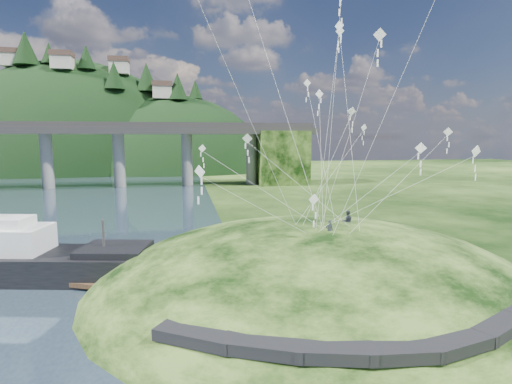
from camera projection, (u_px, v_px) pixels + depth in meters
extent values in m
plane|color=black|center=(215.00, 305.00, 27.68)|extent=(320.00, 320.00, 0.00)
ellipsoid|color=black|center=(315.00, 305.00, 31.26)|extent=(36.00, 32.00, 13.00)
cube|color=black|center=(196.00, 335.00, 19.34)|extent=(4.32, 3.62, 0.71)
cube|color=black|center=(264.00, 345.00, 18.26)|extent=(4.10, 2.97, 0.61)
cube|color=black|center=(334.00, 351.00, 17.82)|extent=(3.85, 2.37, 0.62)
cube|color=black|center=(401.00, 350.00, 17.92)|extent=(3.62, 1.83, 0.66)
cube|color=black|center=(457.00, 342.00, 18.65)|extent=(3.82, 2.27, 0.68)
cube|color=black|center=(498.00, 325.00, 20.10)|extent=(4.11, 2.97, 0.71)
cylinder|color=gray|center=(47.00, 160.00, 89.31)|extent=(2.60, 2.60, 13.00)
cylinder|color=gray|center=(119.00, 159.00, 92.07)|extent=(2.60, 2.60, 13.00)
cylinder|color=gray|center=(187.00, 158.00, 94.83)|extent=(2.60, 2.60, 13.00)
cylinder|color=gray|center=(251.00, 158.00, 97.59)|extent=(2.60, 2.60, 13.00)
cube|color=black|center=(281.00, 158.00, 98.92)|extent=(12.00, 11.00, 13.00)
ellipsoid|color=black|center=(77.00, 186.00, 144.17)|extent=(96.00, 68.00, 88.00)
ellipsoid|color=black|center=(175.00, 198.00, 143.15)|extent=(76.00, 56.00, 72.00)
cone|color=black|center=(25.00, 48.00, 125.14)|extent=(8.01, 8.01, 10.54)
cone|color=black|center=(49.00, 53.00, 126.02)|extent=(4.97, 4.97, 6.54)
cone|color=black|center=(86.00, 57.00, 126.26)|extent=(5.83, 5.83, 7.67)
cone|color=black|center=(114.00, 75.00, 123.85)|extent=(6.47, 6.47, 8.51)
cone|color=black|center=(146.00, 77.00, 132.13)|extent=(7.13, 7.13, 9.38)
cone|color=black|center=(178.00, 86.00, 129.56)|extent=(6.56, 6.56, 8.63)
cone|color=black|center=(195.00, 89.00, 136.09)|extent=(4.88, 4.88, 6.42)
cube|color=beige|center=(13.00, 60.00, 127.96)|extent=(6.00, 5.00, 4.00)
cube|color=brown|center=(12.00, 51.00, 127.59)|extent=(6.40, 5.40, 1.60)
cube|color=beige|center=(62.00, 63.00, 123.42)|extent=(6.00, 5.00, 4.00)
cube|color=brown|center=(62.00, 54.00, 123.05)|extent=(6.40, 5.40, 1.60)
cube|color=beige|center=(119.00, 68.00, 132.13)|extent=(6.00, 5.00, 4.00)
cube|color=brown|center=(119.00, 60.00, 131.76)|extent=(6.40, 5.40, 1.60)
cube|color=beige|center=(163.00, 93.00, 129.91)|extent=(6.00, 5.00, 4.00)
cube|color=brown|center=(162.00, 84.00, 129.54)|extent=(6.40, 5.40, 1.60)
cube|color=black|center=(42.00, 265.00, 32.67)|extent=(19.79, 9.00, 2.26)
cube|color=white|center=(9.00, 241.00, 32.46)|extent=(6.74, 4.98, 2.43)
cube|color=white|center=(7.00, 224.00, 32.26)|extent=(3.94, 3.26, 1.04)
cube|color=black|center=(115.00, 249.00, 32.33)|extent=(5.99, 5.32, 0.52)
cylinder|color=#2D2B2B|center=(103.00, 236.00, 32.20)|extent=(0.21, 0.21, 2.61)
cube|color=#372316|center=(109.00, 283.00, 30.56)|extent=(14.02, 7.91, 0.36)
cylinder|color=#372316|center=(41.00, 279.00, 32.04)|extent=(0.31, 0.31, 1.02)
cylinder|color=#372316|center=(74.00, 283.00, 31.32)|extent=(0.31, 0.31, 1.02)
cylinder|color=#372316|center=(109.00, 286.00, 30.60)|extent=(0.31, 0.31, 1.02)
cylinder|color=#372316|center=(145.00, 290.00, 29.87)|extent=(0.31, 0.31, 1.02)
cylinder|color=#372316|center=(183.00, 294.00, 29.15)|extent=(0.31, 0.31, 1.02)
imported|color=#252931|center=(330.00, 220.00, 28.35)|extent=(0.57, 0.40, 1.50)
imported|color=#252931|center=(348.00, 210.00, 31.48)|extent=(0.96, 0.81, 1.79)
cube|color=white|center=(307.00, 83.00, 37.86)|extent=(0.61, 0.48, 0.73)
cube|color=white|center=(307.00, 89.00, 37.93)|extent=(0.09, 0.06, 0.43)
cube|color=white|center=(307.00, 94.00, 38.00)|extent=(0.09, 0.06, 0.43)
cube|color=white|center=(307.00, 100.00, 38.07)|extent=(0.09, 0.06, 0.43)
cube|color=white|center=(352.00, 111.00, 30.61)|extent=(0.68, 0.25, 0.65)
cube|color=white|center=(352.00, 118.00, 30.68)|extent=(0.09, 0.04, 0.39)
cube|color=white|center=(351.00, 124.00, 30.74)|extent=(0.09, 0.04, 0.39)
cube|color=white|center=(351.00, 130.00, 30.81)|extent=(0.09, 0.04, 0.39)
cube|color=white|center=(200.00, 172.00, 24.81)|extent=(0.63, 0.62, 0.83)
cube|color=white|center=(200.00, 181.00, 24.89)|extent=(0.10, 0.07, 0.49)
cube|color=white|center=(200.00, 191.00, 24.97)|extent=(0.10, 0.07, 0.49)
cube|color=white|center=(200.00, 200.00, 25.05)|extent=(0.10, 0.07, 0.49)
cube|color=white|center=(202.00, 148.00, 37.42)|extent=(0.71, 0.35, 0.75)
cube|color=white|center=(202.00, 154.00, 37.50)|extent=(0.09, 0.07, 0.44)
cube|color=white|center=(202.00, 160.00, 37.57)|extent=(0.09, 0.07, 0.44)
cube|color=white|center=(203.00, 166.00, 37.65)|extent=(0.09, 0.07, 0.44)
cube|color=white|center=(380.00, 35.00, 26.85)|extent=(0.81, 0.39, 0.85)
cube|color=white|center=(379.00, 44.00, 26.93)|extent=(0.11, 0.04, 0.50)
cube|color=white|center=(379.00, 54.00, 27.01)|extent=(0.11, 0.04, 0.50)
cube|color=white|center=(379.00, 63.00, 27.10)|extent=(0.11, 0.04, 0.50)
cube|color=white|center=(340.00, 31.00, 33.39)|extent=(0.61, 0.45, 0.72)
cube|color=white|center=(340.00, 37.00, 33.46)|extent=(0.09, 0.05, 0.42)
cube|color=white|center=(340.00, 44.00, 33.53)|extent=(0.09, 0.05, 0.42)
cube|color=white|center=(339.00, 50.00, 33.60)|extent=(0.09, 0.05, 0.42)
cube|color=white|center=(314.00, 199.00, 23.29)|extent=(0.66, 0.20, 0.67)
cube|color=white|center=(314.00, 208.00, 23.35)|extent=(0.09, 0.05, 0.39)
cube|color=white|center=(314.00, 216.00, 23.42)|extent=(0.09, 0.05, 0.39)
cube|color=white|center=(313.00, 224.00, 23.48)|extent=(0.09, 0.05, 0.39)
cube|color=white|center=(476.00, 151.00, 27.47)|extent=(0.83, 0.23, 0.84)
cube|color=white|center=(476.00, 160.00, 27.55)|extent=(0.11, 0.06, 0.49)
cube|color=white|center=(475.00, 169.00, 27.64)|extent=(0.11, 0.06, 0.49)
cube|color=white|center=(474.00, 177.00, 27.72)|extent=(0.11, 0.06, 0.49)
cube|color=white|center=(421.00, 148.00, 29.52)|extent=(0.64, 0.61, 0.83)
cube|color=white|center=(420.00, 156.00, 29.60)|extent=(0.10, 0.08, 0.49)
cube|color=white|center=(420.00, 164.00, 29.68)|extent=(0.10, 0.08, 0.49)
cube|color=white|center=(419.00, 172.00, 29.76)|extent=(0.10, 0.08, 0.49)
cube|color=white|center=(339.00, 26.00, 27.36)|extent=(0.47, 0.52, 0.66)
cube|color=white|center=(339.00, 33.00, 27.42)|extent=(0.08, 0.07, 0.39)
cube|color=white|center=(339.00, 40.00, 27.49)|extent=(0.08, 0.07, 0.39)
cube|color=white|center=(339.00, 47.00, 27.55)|extent=(0.08, 0.07, 0.39)
cube|color=white|center=(319.00, 94.00, 36.68)|extent=(0.58, 0.64, 0.81)
cube|color=white|center=(319.00, 100.00, 36.76)|extent=(0.10, 0.08, 0.48)
cube|color=white|center=(319.00, 107.00, 36.84)|extent=(0.10, 0.08, 0.48)
cube|color=white|center=(319.00, 113.00, 36.92)|extent=(0.10, 0.08, 0.48)
cube|color=white|center=(341.00, 3.00, 29.57)|extent=(0.12, 0.04, 0.52)
cube|color=white|center=(341.00, 12.00, 29.66)|extent=(0.12, 0.04, 0.52)
cube|color=white|center=(341.00, 21.00, 29.74)|extent=(0.12, 0.04, 0.52)
cube|color=white|center=(364.00, 128.00, 37.31)|extent=(0.65, 0.26, 0.66)
cube|color=white|center=(364.00, 133.00, 37.38)|extent=(0.08, 0.06, 0.39)
cube|color=white|center=(364.00, 138.00, 37.44)|extent=(0.08, 0.06, 0.39)
cube|color=white|center=(363.00, 143.00, 37.51)|extent=(0.08, 0.06, 0.39)
cube|color=white|center=(247.00, 139.00, 31.55)|extent=(0.79, 0.27, 0.78)
cube|color=white|center=(247.00, 146.00, 31.63)|extent=(0.10, 0.03, 0.46)
cube|color=white|center=(247.00, 153.00, 31.71)|extent=(0.10, 0.03, 0.46)
cube|color=white|center=(247.00, 160.00, 31.78)|extent=(0.10, 0.03, 0.46)
cube|color=white|center=(448.00, 132.00, 30.00)|extent=(0.63, 0.31, 0.67)
cube|color=white|center=(448.00, 138.00, 30.07)|extent=(0.09, 0.04, 0.39)
cube|color=white|center=(447.00, 145.00, 30.13)|extent=(0.09, 0.04, 0.39)
cube|color=white|center=(447.00, 151.00, 30.20)|extent=(0.09, 0.04, 0.39)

